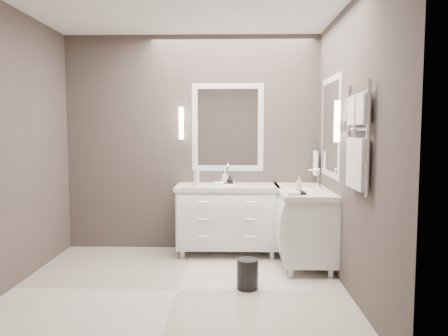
{
  "coord_description": "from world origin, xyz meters",
  "views": [
    {
      "loc": [
        0.53,
        -4.03,
        1.52
      ],
      "look_at": [
        0.42,
        0.7,
        1.1
      ],
      "focal_mm": 35.0,
      "sensor_mm": 36.0,
      "label": 1
    }
  ],
  "objects_px": {
    "vanity_back": "(227,215)",
    "waste_bin": "(247,274)",
    "vanity_right": "(303,220)",
    "towel_ladder": "(357,145)"
  },
  "relations": [
    {
      "from": "towel_ladder",
      "to": "vanity_right",
      "type": "bearing_deg",
      "value": 99.84
    },
    {
      "from": "vanity_right",
      "to": "towel_ladder",
      "type": "bearing_deg",
      "value": -80.16
    },
    {
      "from": "vanity_right",
      "to": "waste_bin",
      "type": "xyz_separation_m",
      "value": [
        -0.66,
        -0.86,
        -0.34
      ]
    },
    {
      "from": "vanity_back",
      "to": "waste_bin",
      "type": "bearing_deg",
      "value": -79.96
    },
    {
      "from": "vanity_back",
      "to": "towel_ladder",
      "type": "relative_size",
      "value": 1.38
    },
    {
      "from": "vanity_back",
      "to": "vanity_right",
      "type": "bearing_deg",
      "value": -20.38
    },
    {
      "from": "vanity_back",
      "to": "waste_bin",
      "type": "height_order",
      "value": "vanity_back"
    },
    {
      "from": "vanity_right",
      "to": "vanity_back",
      "type": "bearing_deg",
      "value": 159.62
    },
    {
      "from": "vanity_back",
      "to": "waste_bin",
      "type": "relative_size",
      "value": 4.3
    },
    {
      "from": "vanity_back",
      "to": "waste_bin",
      "type": "xyz_separation_m",
      "value": [
        0.21,
        -1.19,
        -0.34
      ]
    }
  ]
}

